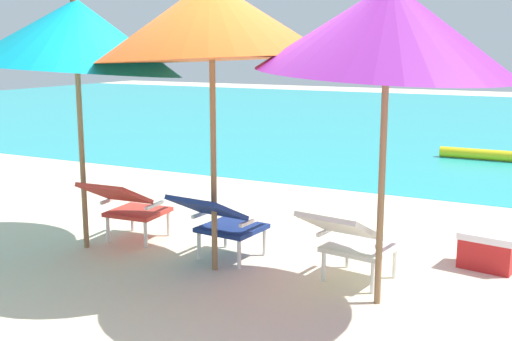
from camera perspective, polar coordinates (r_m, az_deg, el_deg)
ground_plane at (r=9.48m, az=10.05°, el=-0.73°), size 40.00×40.00×0.00m
ocean_band at (r=17.31m, az=18.14°, el=4.20°), size 40.00×18.00×0.01m
swim_buoy at (r=11.50m, az=20.04°, el=1.32°), size 1.60×0.18×0.18m
lounge_chair_left at (r=6.33m, az=-11.40°, el=-2.93°), size 0.59×0.91×0.68m
lounge_chair_center at (r=5.67m, az=-3.17°, el=-4.36°), size 0.61×0.92×0.68m
lounge_chair_right at (r=5.18m, az=8.45°, el=-5.99°), size 0.66×0.94×0.68m
beach_umbrella_left at (r=6.13m, az=-15.81°, el=11.55°), size 2.74×2.75×2.40m
beach_umbrella_center at (r=5.30m, az=-3.98°, el=13.27°), size 2.40×2.38×2.49m
beach_umbrella_right at (r=4.64m, az=11.68°, el=12.33°), size 2.41×2.39×2.40m
cooler_box at (r=5.96m, az=20.02°, el=-6.70°), size 0.51×0.39×0.32m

